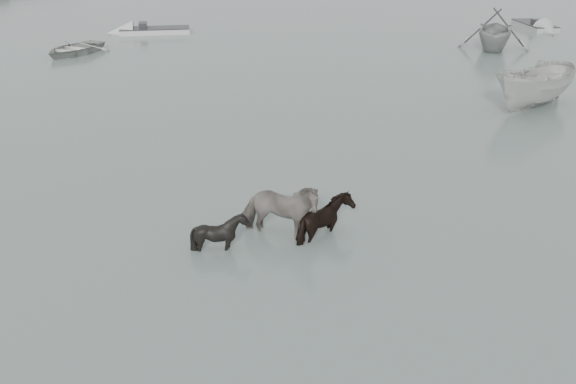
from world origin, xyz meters
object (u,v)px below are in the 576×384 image
(pony_pinto, at_px, (280,204))
(pony_dark, at_px, (327,211))
(rowboat_lead, at_px, (73,46))
(pony_black, at_px, (220,225))

(pony_pinto, distance_m, pony_dark, 1.16)
(rowboat_lead, bearing_deg, pony_pinto, -36.99)
(pony_pinto, distance_m, pony_black, 1.60)
(rowboat_lead, bearing_deg, pony_black, -40.53)
(pony_pinto, xyz_separation_m, rowboat_lead, (-19.69, 16.26, -0.45))
(pony_dark, distance_m, rowboat_lead, 26.15)
(pony_pinto, height_order, pony_dark, pony_pinto)
(pony_black, xyz_separation_m, rowboat_lead, (-18.63, 17.44, -0.21))
(pony_black, relative_size, rowboat_lead, 0.31)
(pony_black, distance_m, rowboat_lead, 25.52)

